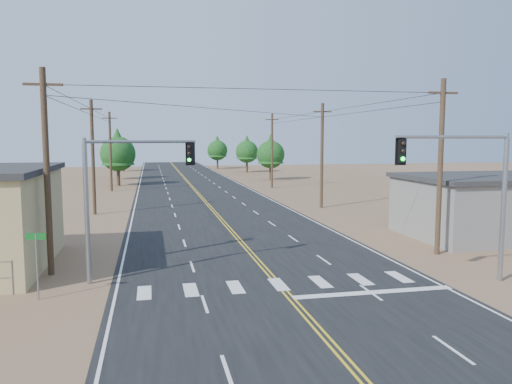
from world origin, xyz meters
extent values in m
plane|color=#8C694B|center=(0.00, 0.00, 0.00)|extent=(220.00, 220.00, 0.00)
cube|color=black|center=(0.00, 30.00, 0.01)|extent=(15.00, 200.00, 0.02)
cylinder|color=gray|center=(-11.50, 9.00, 0.75)|extent=(0.06, 0.06, 1.50)
cylinder|color=#4C3826|center=(-10.50, 12.00, 5.00)|extent=(0.30, 0.30, 10.00)
cube|color=#4C3826|center=(-10.50, 12.00, 9.20)|extent=(1.80, 0.12, 0.12)
cylinder|color=#4C3826|center=(-10.50, 32.00, 5.00)|extent=(0.30, 0.30, 10.00)
cube|color=#4C3826|center=(-10.50, 32.00, 9.20)|extent=(1.80, 0.12, 0.12)
cylinder|color=#4C3826|center=(-10.50, 52.00, 5.00)|extent=(0.30, 0.30, 10.00)
cube|color=#4C3826|center=(-10.50, 52.00, 9.20)|extent=(1.80, 0.12, 0.12)
cylinder|color=#4C3826|center=(10.50, 12.00, 5.00)|extent=(0.30, 0.30, 10.00)
cube|color=#4C3826|center=(10.50, 12.00, 9.20)|extent=(1.80, 0.12, 0.12)
cylinder|color=#4C3826|center=(10.50, 32.00, 5.00)|extent=(0.30, 0.30, 10.00)
cube|color=#4C3826|center=(10.50, 32.00, 9.20)|extent=(1.80, 0.12, 0.12)
cylinder|color=#4C3826|center=(10.50, 52.00, 5.00)|extent=(0.30, 0.30, 10.00)
cube|color=#4C3826|center=(10.50, 52.00, 9.20)|extent=(1.80, 0.12, 0.12)
cylinder|color=gray|center=(-8.49, 10.00, 3.21)|extent=(0.22, 0.22, 6.42)
cylinder|color=gray|center=(-8.49, 10.00, 6.42)|extent=(0.17, 0.17, 0.55)
cylinder|color=gray|center=(-5.94, 10.90, 6.51)|extent=(5.14, 1.94, 0.15)
cube|color=black|center=(-3.66, 11.71, 5.91)|extent=(0.39, 0.37, 1.01)
sphere|color=black|center=(-3.71, 11.56, 6.24)|extent=(0.18, 0.18, 0.18)
sphere|color=black|center=(-3.71, 11.56, 5.91)|extent=(0.18, 0.18, 0.18)
sphere|color=#0CE533|center=(-3.71, 11.56, 5.59)|extent=(0.18, 0.18, 0.18)
cylinder|color=gray|center=(10.33, 6.47, 3.32)|extent=(0.23, 0.23, 6.63)
cylinder|color=gray|center=(10.33, 6.47, 6.63)|extent=(0.17, 0.17, 0.57)
cylinder|color=gray|center=(7.57, 6.47, 6.73)|extent=(5.53, 0.16, 0.15)
cube|color=black|center=(5.09, 6.47, 6.11)|extent=(0.33, 0.28, 1.04)
sphere|color=black|center=(5.09, 6.29, 6.44)|extent=(0.19, 0.19, 0.19)
sphere|color=black|center=(5.09, 6.29, 6.11)|extent=(0.19, 0.19, 0.19)
sphere|color=#0CE533|center=(5.09, 6.29, 5.78)|extent=(0.19, 0.19, 0.19)
cylinder|color=gray|center=(-10.27, 8.00, 1.39)|extent=(0.07, 0.07, 2.78)
cube|color=#0D5F1C|center=(-10.27, 8.00, 2.67)|extent=(0.83, 0.17, 0.28)
cylinder|color=#3F2D1E|center=(-10.07, 59.61, 1.47)|extent=(0.46, 0.46, 2.95)
cone|color=#124014|center=(-10.07, 59.61, 5.57)|extent=(4.59, 4.59, 5.24)
sphere|color=#124014|center=(-10.07, 59.61, 4.51)|extent=(4.92, 4.92, 4.92)
cylinder|color=#3F2D1E|center=(-10.86, 71.14, 1.36)|extent=(0.43, 0.43, 2.72)
cone|color=#124014|center=(-10.86, 71.14, 5.14)|extent=(4.23, 4.23, 4.84)
sphere|color=#124014|center=(-10.86, 71.14, 4.16)|extent=(4.53, 4.53, 4.53)
cylinder|color=#3F2D1E|center=(-11.00, 92.14, 1.20)|extent=(0.42, 0.42, 2.41)
cone|color=#124014|center=(-11.00, 92.14, 4.54)|extent=(3.74, 3.74, 4.28)
sphere|color=#124014|center=(-11.00, 92.14, 3.68)|extent=(4.01, 4.01, 4.01)
cylinder|color=#3F2D1E|center=(13.40, 64.68, 1.34)|extent=(0.42, 0.42, 2.69)
cone|color=#124014|center=(13.40, 64.68, 5.07)|extent=(4.18, 4.18, 4.77)
sphere|color=#124014|center=(13.40, 64.68, 4.10)|extent=(4.48, 4.48, 4.48)
cylinder|color=#3F2D1E|center=(13.20, 83.85, 1.33)|extent=(0.44, 0.44, 2.66)
cone|color=#124014|center=(13.20, 83.85, 5.03)|extent=(4.15, 4.15, 4.74)
sphere|color=#124014|center=(13.20, 83.85, 4.07)|extent=(4.44, 4.44, 4.44)
cylinder|color=#3F2D1E|center=(9.00, 96.54, 1.33)|extent=(0.40, 0.40, 2.66)
cone|color=#124014|center=(9.00, 96.54, 5.03)|extent=(4.14, 4.14, 4.74)
sphere|color=#124014|center=(9.00, 96.54, 4.07)|extent=(4.44, 4.44, 4.44)
camera|label=1|loc=(-5.62, -13.50, 6.65)|focal=35.00mm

